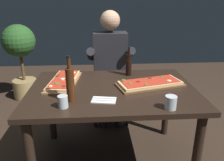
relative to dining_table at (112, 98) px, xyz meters
The scene contains 12 objects.
ground_plane 0.64m from the dining_table, ahead, with size 6.40×6.40×0.00m, color #38281E.
dining_table is the anchor object (origin of this frame).
pizza_rectangular_front 0.35m from the dining_table, ahead, with size 0.62×0.38×0.05m.
pizza_rectangular_left 0.47m from the dining_table, 160.83° to the left, with size 0.29×0.56×0.05m.
wine_bottle_dark 0.46m from the dining_table, 145.02° to the right, with size 0.06×0.06×0.34m.
oil_bottle_amber 0.42m from the dining_table, 60.82° to the left, with size 0.06×0.06×0.28m.
tumbler_near_camera 0.56m from the dining_table, 46.81° to the right, with size 0.08×0.08×0.09m.
tumbler_far_side 0.51m from the dining_table, 138.28° to the right, with size 0.07×0.07×0.09m.
napkin_cutlery_set 0.27m from the dining_table, 108.56° to the right, with size 0.20×0.14×0.01m.
diner_chair 0.87m from the dining_table, 88.10° to the left, with size 0.44×0.44×0.87m.
seated_diner 0.74m from the dining_table, 87.79° to the left, with size 0.53×0.41×1.33m.
potted_plant_corner 1.95m from the dining_table, 129.14° to the left, with size 0.46×0.46×1.11m.
Camera 1 is at (-0.12, -1.77, 1.48)m, focal length 36.37 mm.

